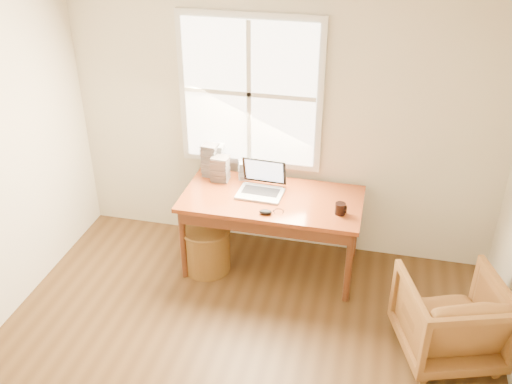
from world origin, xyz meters
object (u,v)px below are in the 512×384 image
wicker_stool (207,249)px  laptop (260,182)px  desk (272,199)px  armchair (450,317)px  coffee_mug (340,209)px  cd_stack_a (216,159)px

wicker_stool → laptop: size_ratio=1.14×
desk → wicker_stool: size_ratio=3.69×
armchair → coffee_mug: bearing=-52.2°
wicker_stool → coffee_mug: 1.33m
wicker_stool → coffee_mug: size_ratio=4.32×
coffee_mug → cd_stack_a: cd_stack_a is taller
desk → wicker_stool: bearing=-162.8°
armchair → cd_stack_a: 2.49m
coffee_mug → cd_stack_a: bearing=147.6°
desk → laptop: (-0.11, 0.01, 0.16)m
armchair → cd_stack_a: size_ratio=2.44×
laptop → coffee_mug: 0.75m
wicker_stool → armchair: bearing=-15.4°
wicker_stool → desk: bearing=17.2°
wicker_stool → cd_stack_a: size_ratio=1.43×
armchair → laptop: 1.92m
desk → wicker_stool: (-0.58, -0.18, -0.51)m
laptop → coffee_mug: (0.73, -0.16, -0.09)m
armchair → wicker_stool: size_ratio=1.70×
desk → laptop: bearing=172.5°
armchair → laptop: bearing=-43.6°
cd_stack_a → laptop: bearing=-32.5°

